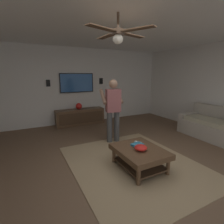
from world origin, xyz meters
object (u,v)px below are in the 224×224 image
at_px(couch, 216,128).
at_px(coffee_table, 139,154).
at_px(bowl, 141,148).
at_px(wall_speaker_left, 101,81).
at_px(ceiling_fan, 119,34).
at_px(person_standing, 113,107).
at_px(tv, 77,83).
at_px(media_console, 80,117).
at_px(vase_round, 79,106).
at_px(remote_white, 138,142).
at_px(book, 137,145).
at_px(wall_speaker_right, 48,83).

height_order(couch, coffee_table, couch).
bearing_deg(bowl, wall_speaker_left, -13.39).
bearing_deg(coffee_table, ceiling_fan, 81.86).
bearing_deg(person_standing, tv, 17.05).
xyz_separation_m(media_console, tv, (0.24, -0.00, 1.19)).
bearing_deg(person_standing, vase_round, 18.52).
height_order(remote_white, wall_speaker_left, wall_speaker_left).
xyz_separation_m(person_standing, remote_white, (-1.18, 0.05, -0.52)).
bearing_deg(book, coffee_table, -118.10).
xyz_separation_m(book, ceiling_fan, (-0.08, 0.48, 1.95)).
bearing_deg(ceiling_fan, couch, -85.71).
relative_size(wall_speaker_right, ceiling_fan, 0.19).
bearing_deg(bowl, tv, 0.79).
bearing_deg(couch, media_console, -45.02).
relative_size(person_standing, book, 7.45).
bearing_deg(coffee_table, wall_speaker_left, -13.28).
height_order(couch, book, couch).
height_order(remote_white, wall_speaker_right, wall_speaker_right).
bearing_deg(media_console, book, 2.19).
relative_size(tv, remote_white, 8.07).
bearing_deg(wall_speaker_left, bowl, 166.61).
xyz_separation_m(person_standing, bowl, (-1.50, 0.22, -0.48)).
relative_size(coffee_table, vase_round, 4.55).
bearing_deg(bowl, vase_round, 1.29).
bearing_deg(coffee_table, wall_speaker_right, 15.76).
relative_size(tv, person_standing, 0.74).
bearing_deg(coffee_table, person_standing, -7.61).
distance_m(vase_round, wall_speaker_right, 1.27).
xyz_separation_m(bowl, vase_round, (3.55, 0.08, 0.21)).
bearing_deg(coffee_table, bowl, 160.51).
height_order(person_standing, book, person_standing).
xyz_separation_m(media_console, wall_speaker_left, (0.25, -0.95, 1.24)).
bearing_deg(wall_speaker_right, ceiling_fan, -170.40).
bearing_deg(person_standing, wall_speaker_right, 38.83).
height_order(media_console, ceiling_fan, ceiling_fan).
distance_m(coffee_table, book, 0.20).
height_order(media_console, person_standing, person_standing).
bearing_deg(media_console, vase_round, -123.96).
distance_m(media_console, bowl, 3.54).
xyz_separation_m(remote_white, wall_speaker_left, (3.47, -0.73, 1.11)).
bearing_deg(wall_speaker_right, coffee_table, -164.24).
xyz_separation_m(coffee_table, tv, (3.71, 0.08, 1.17)).
relative_size(bowl, book, 1.06).
bearing_deg(wall_speaker_left, tv, 90.79).
bearing_deg(person_standing, remote_white, -171.90).
xyz_separation_m(person_standing, book, (-1.29, 0.14, -0.51)).
bearing_deg(remote_white, person_standing, 154.63).
xyz_separation_m(tv, book, (-3.56, -0.13, -1.05)).
bearing_deg(remote_white, tv, 160.53).
relative_size(media_console, ceiling_fan, 1.44).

